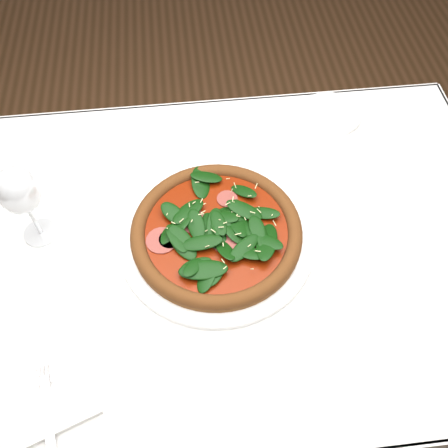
{
  "coord_description": "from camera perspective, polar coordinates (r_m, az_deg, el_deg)",
  "views": [
    {
      "loc": [
        -0.04,
        -0.52,
        1.56
      ],
      "look_at": [
        0.03,
        0.03,
        0.77
      ],
      "focal_mm": 40.0,
      "sensor_mm": 36.0,
      "label": 1
    }
  ],
  "objects": [
    {
      "name": "wine_glass",
      "position": [
        0.94,
        -22.38,
        3.37
      ],
      "size": [
        0.08,
        0.08,
        0.18
      ],
      "color": "white",
      "rests_on": "dining_table"
    },
    {
      "name": "pizza",
      "position": [
        0.95,
        -0.88,
        -0.7
      ],
      "size": [
        0.39,
        0.39,
        0.04
      ],
      "rotation": [
        0.0,
        0.0,
        0.2
      ],
      "color": "brown",
      "rests_on": "plate"
    },
    {
      "name": "plate",
      "position": [
        0.96,
        -0.86,
        -1.42
      ],
      "size": [
        0.38,
        0.38,
        0.02
      ],
      "color": "white",
      "rests_on": "dining_table"
    },
    {
      "name": "saucer_far",
      "position": [
        1.22,
        12.09,
        12.25
      ],
      "size": [
        0.14,
        0.14,
        0.01
      ],
      "color": "white",
      "rests_on": "dining_table"
    },
    {
      "name": "fork",
      "position": [
        0.88,
        -19.67,
        -17.96
      ],
      "size": [
        0.04,
        0.15,
        0.0
      ],
      "rotation": [
        0.0,
        0.0,
        0.18
      ],
      "color": "#BDBCC1",
      "rests_on": "napkin"
    },
    {
      "name": "ground",
      "position": [
        1.65,
        -0.83,
        -16.27
      ],
      "size": [
        6.0,
        6.0,
        0.0
      ],
      "primitive_type": "plane",
      "color": "brown",
      "rests_on": "ground"
    },
    {
      "name": "dining_table",
      "position": [
        1.05,
        -1.25,
        -5.04
      ],
      "size": [
        1.21,
        0.81,
        0.75
      ],
      "color": "white",
      "rests_on": "ground"
    },
    {
      "name": "napkin",
      "position": [
        0.88,
        -19.34,
        -19.75
      ],
      "size": [
        0.17,
        0.12,
        0.01
      ],
      "primitive_type": "cube",
      "rotation": [
        0.0,
        0.0,
        0.34
      ],
      "color": "white",
      "rests_on": "dining_table"
    }
  ]
}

